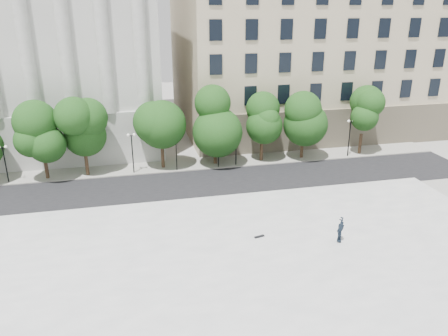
{
  "coord_description": "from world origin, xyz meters",
  "views": [
    {
      "loc": [
        -5.84,
        -21.7,
        16.86
      ],
      "look_at": [
        1.32,
        10.0,
        4.66
      ],
      "focal_mm": 35.0,
      "sensor_mm": 36.0,
      "label": 1
    }
  ],
  "objects_px": {
    "traffic_light_west": "(176,138)",
    "skateboard": "(259,237)",
    "traffic_light_east": "(218,135)",
    "person_lying": "(339,239)"
  },
  "relations": [
    {
      "from": "traffic_light_east",
      "to": "traffic_light_west",
      "type": "bearing_deg",
      "value": 180.0
    },
    {
      "from": "traffic_light_west",
      "to": "traffic_light_east",
      "type": "xyz_separation_m",
      "value": [
        4.58,
        0.0,
        -0.01
      ]
    },
    {
      "from": "traffic_light_west",
      "to": "person_lying",
      "type": "bearing_deg",
      "value": -62.14
    },
    {
      "from": "traffic_light_west",
      "to": "skateboard",
      "type": "bearing_deg",
      "value": -75.52
    },
    {
      "from": "traffic_light_east",
      "to": "skateboard",
      "type": "bearing_deg",
      "value": -91.23
    },
    {
      "from": "traffic_light_east",
      "to": "skateboard",
      "type": "distance_m",
      "value": 16.71
    },
    {
      "from": "traffic_light_west",
      "to": "traffic_light_east",
      "type": "distance_m",
      "value": 4.58
    },
    {
      "from": "traffic_light_east",
      "to": "skateboard",
      "type": "height_order",
      "value": "traffic_light_east"
    },
    {
      "from": "person_lying",
      "to": "traffic_light_west",
      "type": "bearing_deg",
      "value": 72.88
    },
    {
      "from": "person_lying",
      "to": "skateboard",
      "type": "height_order",
      "value": "person_lying"
    }
  ]
}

